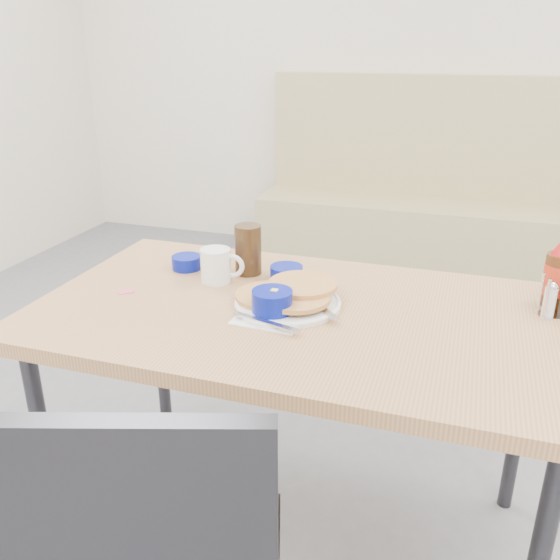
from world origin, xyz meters
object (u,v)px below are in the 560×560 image
(pancake_plate, at_px, (289,298))
(creamer_bowl, at_px, (187,262))
(condiment_caddy, at_px, (558,302))
(dining_table, at_px, (299,330))
(coffee_mug, at_px, (217,265))
(butter_bowl, at_px, (286,273))
(grits_setting, at_px, (272,305))
(booth_bench, at_px, (406,213))
(amber_tumbler, at_px, (248,250))
(syrup_bottle, at_px, (558,276))

(pancake_plate, bearing_deg, creamer_bowl, 157.25)
(creamer_bowl, xyz_separation_m, condiment_caddy, (1.06, -0.01, 0.02))
(dining_table, xyz_separation_m, coffee_mug, (-0.28, 0.11, 0.11))
(butter_bowl, bearing_deg, creamer_bowl, -178.86)
(grits_setting, xyz_separation_m, butter_bowl, (-0.04, 0.25, -0.01))
(coffee_mug, relative_size, condiment_caddy, 1.17)
(pancake_plate, bearing_deg, butter_bowl, 109.45)
(booth_bench, relative_size, grits_setting, 9.95)
(coffee_mug, bearing_deg, dining_table, -21.41)
(booth_bench, xyz_separation_m, pancake_plate, (-0.04, -2.52, 0.43))
(booth_bench, xyz_separation_m, amber_tumbler, (-0.22, -2.33, 0.49))
(creamer_bowl, bearing_deg, syrup_bottle, 3.21)
(coffee_mug, distance_m, syrup_bottle, 0.93)
(creamer_bowl, xyz_separation_m, butter_bowl, (0.32, 0.01, 0.00))
(pancake_plate, height_order, condiment_caddy, condiment_caddy)
(pancake_plate, bearing_deg, syrup_bottle, 18.00)
(creamer_bowl, bearing_deg, pancake_plate, -22.75)
(grits_setting, relative_size, amber_tumbler, 1.27)
(pancake_plate, height_order, creamer_bowl, pancake_plate)
(butter_bowl, bearing_deg, amber_tumbler, 171.80)
(pancake_plate, xyz_separation_m, grits_setting, (-0.02, -0.08, 0.01))
(butter_bowl, bearing_deg, grits_setting, -80.77)
(dining_table, bearing_deg, butter_bowl, 116.96)
(pancake_plate, relative_size, coffee_mug, 2.35)
(grits_setting, distance_m, syrup_bottle, 0.76)
(coffee_mug, bearing_deg, syrup_bottle, 7.85)
(coffee_mug, height_order, condiment_caddy, condiment_caddy)
(butter_bowl, distance_m, amber_tumbler, 0.14)
(coffee_mug, bearing_deg, condiment_caddy, 3.40)
(grits_setting, height_order, condiment_caddy, condiment_caddy)
(butter_bowl, height_order, amber_tumbler, amber_tumbler)
(grits_setting, bearing_deg, dining_table, 49.97)
(pancake_plate, distance_m, grits_setting, 0.09)
(dining_table, bearing_deg, coffee_mug, 158.59)
(butter_bowl, height_order, syrup_bottle, syrup_bottle)
(creamer_bowl, bearing_deg, condiment_caddy, -0.71)
(butter_bowl, height_order, condiment_caddy, condiment_caddy)
(butter_bowl, bearing_deg, dining_table, -63.04)
(creamer_bowl, height_order, syrup_bottle, syrup_bottle)
(booth_bench, xyz_separation_m, coffee_mug, (-0.28, -2.42, 0.46))
(booth_bench, relative_size, creamer_bowl, 20.84)
(butter_bowl, xyz_separation_m, amber_tumbler, (-0.13, 0.02, 0.05))
(grits_setting, height_order, syrup_bottle, syrup_bottle)
(booth_bench, xyz_separation_m, grits_setting, (-0.05, -2.60, 0.44))
(pancake_plate, relative_size, grits_setting, 1.60)
(pancake_plate, xyz_separation_m, syrup_bottle, (0.68, 0.22, 0.06))
(coffee_mug, height_order, butter_bowl, coffee_mug)
(grits_setting, bearing_deg, coffee_mug, 142.65)
(dining_table, relative_size, pancake_plate, 4.60)
(coffee_mug, height_order, amber_tumbler, amber_tumbler)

